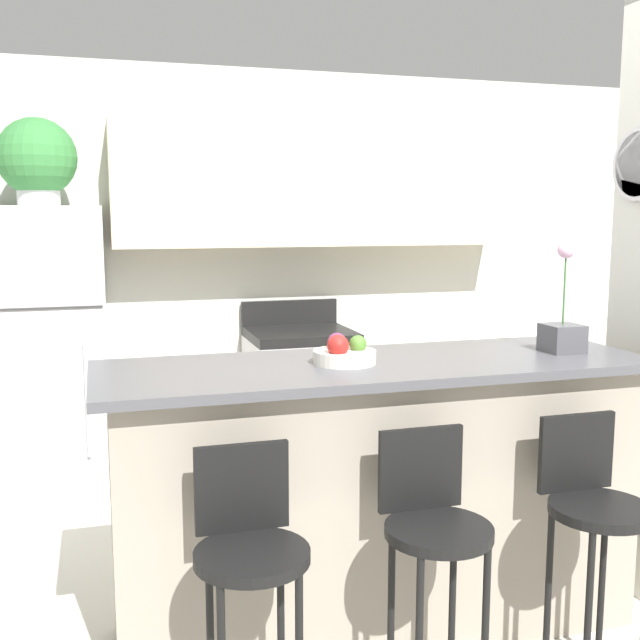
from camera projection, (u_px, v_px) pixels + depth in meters
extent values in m
plane|color=beige|center=(375.00, 627.00, 2.99)|extent=(14.00, 14.00, 0.00)
cube|color=silver|center=(257.00, 269.00, 4.92)|extent=(5.60, 0.06, 2.55)
cube|color=beige|center=(318.00, 187.00, 4.77)|extent=(2.57, 0.32, 0.75)
cube|color=silver|center=(293.00, 214.00, 4.76)|extent=(0.60, 0.28, 0.12)
cylinder|color=silver|center=(639.00, 164.00, 3.08)|extent=(0.02, 0.30, 0.30)
cylinder|color=white|center=(638.00, 164.00, 3.07)|extent=(0.01, 0.26, 0.26)
cube|color=gray|center=(376.00, 502.00, 2.92)|extent=(1.99, 0.56, 1.05)
cube|color=#4C4C51|center=(378.00, 366.00, 2.84)|extent=(2.11, 0.68, 0.04)
cube|color=silver|center=(49.00, 400.00, 4.31)|extent=(0.66, 0.60, 1.14)
cube|color=silver|center=(42.00, 254.00, 4.19)|extent=(0.66, 0.60, 0.54)
cube|color=#333333|center=(41.00, 309.00, 3.94)|extent=(0.63, 0.01, 0.01)
cylinder|color=#B2B2B7|center=(87.00, 401.00, 4.06)|extent=(0.02, 0.02, 0.63)
cube|color=silver|center=(301.00, 405.00, 4.77)|extent=(0.64, 0.58, 0.85)
cube|color=black|center=(300.00, 335.00, 4.71)|extent=(0.64, 0.58, 0.06)
cube|color=black|center=(290.00, 312.00, 4.95)|extent=(0.64, 0.04, 0.16)
cube|color=black|center=(313.00, 410.00, 4.49)|extent=(0.39, 0.01, 0.27)
cylinder|color=black|center=(252.00, 556.00, 2.21)|extent=(0.35, 0.35, 0.03)
cube|color=black|center=(242.00, 487.00, 2.32)|extent=(0.30, 0.02, 0.28)
cylinder|color=black|center=(281.00, 633.00, 2.39)|extent=(0.02, 0.02, 0.62)
cylinder|color=black|center=(439.00, 531.00, 2.38)|extent=(0.35, 0.35, 0.03)
cube|color=black|center=(421.00, 469.00, 2.50)|extent=(0.30, 0.02, 0.28)
cylinder|color=black|center=(485.00, 640.00, 2.35)|extent=(0.02, 0.02, 0.62)
cylinder|color=black|center=(391.00, 615.00, 2.50)|extent=(0.02, 0.02, 0.62)
cylinder|color=black|center=(452.00, 605.00, 2.56)|extent=(0.02, 0.02, 0.62)
cylinder|color=black|center=(600.00, 510.00, 2.55)|extent=(0.35, 0.35, 0.03)
cube|color=black|center=(576.00, 452.00, 2.67)|extent=(0.30, 0.02, 0.28)
cylinder|color=black|center=(588.00, 621.00, 2.46)|extent=(0.02, 0.02, 0.62)
cylinder|color=black|center=(548.00, 589.00, 2.67)|extent=(0.02, 0.02, 0.62)
cylinder|color=black|center=(602.00, 580.00, 2.73)|extent=(0.02, 0.02, 0.62)
cylinder|color=silver|center=(39.00, 197.00, 4.14)|extent=(0.23, 0.23, 0.10)
sphere|color=#387F3D|center=(37.00, 157.00, 4.11)|extent=(0.43, 0.43, 0.43)
cube|color=#4C4C51|center=(562.00, 338.00, 3.03)|extent=(0.14, 0.14, 0.11)
cylinder|color=#386633|center=(564.00, 290.00, 3.00)|extent=(0.01, 0.01, 0.28)
sphere|color=#E5B2D1|center=(566.00, 250.00, 2.98)|extent=(0.07, 0.07, 0.07)
cylinder|color=silver|center=(345.00, 357.00, 2.79)|extent=(0.24, 0.24, 0.05)
sphere|color=#4C7F2D|center=(357.00, 344.00, 2.81)|extent=(0.07, 0.07, 0.07)
sphere|color=#7A2D56|center=(337.00, 342.00, 2.83)|extent=(0.07, 0.07, 0.07)
sphere|color=red|center=(338.00, 346.00, 2.74)|extent=(0.08, 0.08, 0.08)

